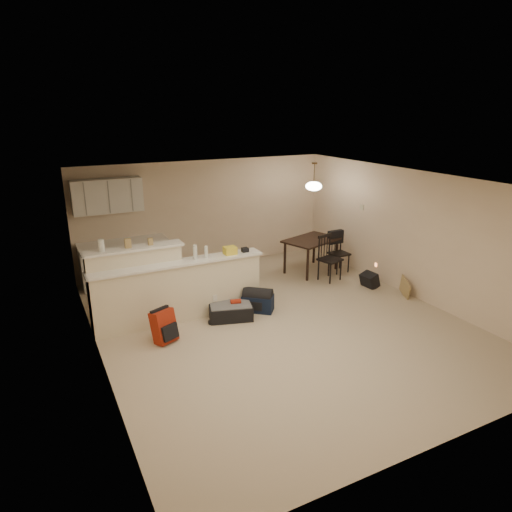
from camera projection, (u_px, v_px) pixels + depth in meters
room at (280, 255)px, 7.68m from camera, size 7.00×7.02×2.50m
breakfast_bar at (164, 289)px, 7.96m from camera, size 3.08×0.58×1.39m
upper_cabinets at (107, 196)px, 9.35m from camera, size 1.40×0.34×0.70m
kitchen_counter at (125, 263)px, 9.78m from camera, size 1.80×0.60×0.90m
thermostat at (362, 207)px, 10.20m from camera, size 0.02×0.12×0.12m
jar at (101, 245)px, 7.40m from camera, size 0.10×0.10×0.20m
cereal_box at (128, 243)px, 7.58m from camera, size 0.10×0.07×0.16m
small_box at (150, 242)px, 7.75m from camera, size 0.08×0.06×0.12m
bottle_a at (195, 252)px, 7.94m from camera, size 0.07×0.07×0.26m
bottle_b at (206, 253)px, 8.04m from camera, size 0.06×0.06×0.18m
bag_lump at (230, 250)px, 8.24m from camera, size 0.22×0.18×0.14m
pouch at (245, 250)px, 8.38m from camera, size 0.12×0.10×0.08m
extra_item_x at (206, 252)px, 8.04m from camera, size 0.06×0.06×0.21m
dining_table at (311, 243)px, 10.40m from camera, size 1.43×1.17×0.77m
pendant_lamp at (314, 186)px, 10.00m from camera, size 0.36×0.36×0.62m
dining_chair_near at (330, 258)px, 9.92m from camera, size 0.53×0.52×1.00m
dining_chair_far at (339, 252)px, 10.45m from camera, size 0.42×0.40×0.92m
suitcase at (231, 312)px, 8.20m from camera, size 0.87×0.69×0.26m
red_backpack at (164, 326)px, 7.34m from camera, size 0.42×0.35×0.53m
navy_duffel at (258, 303)px, 8.49m from camera, size 0.63×0.60×0.31m
black_daypack at (370, 280)px, 9.63m from camera, size 0.27×0.36×0.30m
cardboard_sheet at (405, 288)px, 9.15m from camera, size 0.20×0.44×0.35m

